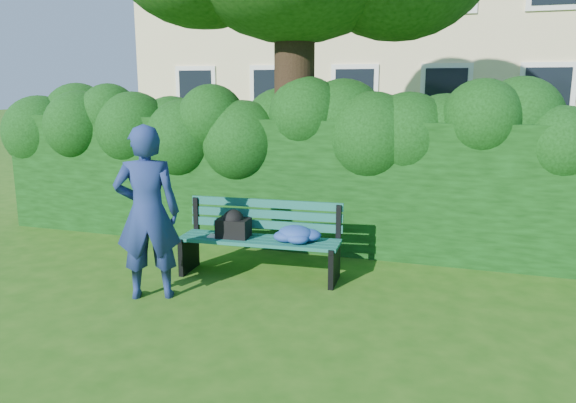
% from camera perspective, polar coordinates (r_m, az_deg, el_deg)
% --- Properties ---
extents(ground, '(80.00, 80.00, 0.00)m').
position_cam_1_polar(ground, '(6.13, -1.79, -9.83)').
color(ground, '#225511').
rests_on(ground, ground).
extents(hedge, '(10.00, 1.00, 1.80)m').
position_cam_1_polar(hedge, '(7.92, 3.64, 1.89)').
color(hedge, black).
rests_on(hedge, ground).
extents(park_bench, '(1.95, 0.69, 0.89)m').
position_cam_1_polar(park_bench, '(6.68, -2.38, -3.50)').
color(park_bench, '#0E483C').
rests_on(park_bench, ground).
extents(man_reading, '(0.81, 0.69, 1.87)m').
position_cam_1_polar(man_reading, '(6.10, -14.10, -1.12)').
color(man_reading, navy).
rests_on(man_reading, ground).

